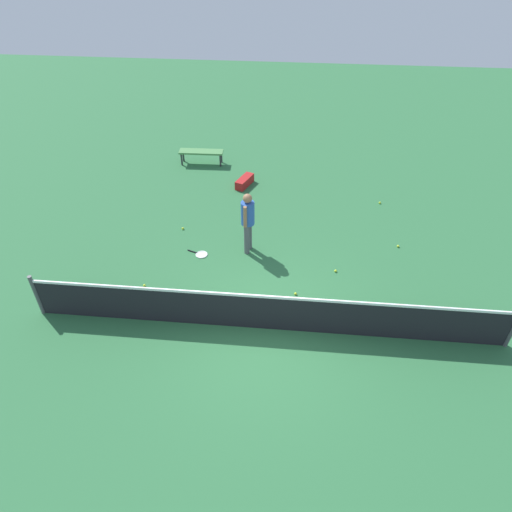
% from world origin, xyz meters
% --- Properties ---
extents(ground_plane, '(40.00, 40.00, 0.00)m').
position_xyz_m(ground_plane, '(0.00, 0.00, 0.00)').
color(ground_plane, '#2D6B3D').
extents(court_net, '(10.09, 0.09, 1.07)m').
position_xyz_m(court_net, '(0.00, 0.00, 0.50)').
color(court_net, '#4C4C51').
rests_on(court_net, ground_plane).
extents(player_near_side, '(0.40, 0.53, 1.70)m').
position_xyz_m(player_near_side, '(0.68, -2.72, 1.01)').
color(player_near_side, '#595960').
rests_on(player_near_side, ground_plane).
extents(tennis_racket_near_player, '(0.61, 0.40, 0.03)m').
position_xyz_m(tennis_racket_near_player, '(1.89, -2.41, 0.01)').
color(tennis_racket_near_player, white).
rests_on(tennis_racket_near_player, ground_plane).
extents(tennis_ball_near_player, '(0.07, 0.07, 0.07)m').
position_xyz_m(tennis_ball_near_player, '(2.60, -3.49, 0.03)').
color(tennis_ball_near_player, '#C6E033').
rests_on(tennis_ball_near_player, ground_plane).
extents(tennis_ball_by_net, '(0.07, 0.07, 0.07)m').
position_xyz_m(tennis_ball_by_net, '(-3.05, -5.39, 0.03)').
color(tennis_ball_by_net, '#C6E033').
rests_on(tennis_ball_by_net, ground_plane).
extents(tennis_ball_midcourt, '(0.07, 0.07, 0.07)m').
position_xyz_m(tennis_ball_midcourt, '(2.99, -1.06, 0.03)').
color(tennis_ball_midcourt, '#C6E033').
rests_on(tennis_ball_midcourt, ground_plane).
extents(tennis_ball_baseline, '(0.07, 0.07, 0.07)m').
position_xyz_m(tennis_ball_baseline, '(-3.28, -3.23, 0.03)').
color(tennis_ball_baseline, '#C6E033').
rests_on(tennis_ball_baseline, ground_plane).
extents(tennis_ball_stray_left, '(0.07, 0.07, 0.07)m').
position_xyz_m(tennis_ball_stray_left, '(-0.61, -1.12, 0.03)').
color(tennis_ball_stray_left, '#C6E033').
rests_on(tennis_ball_stray_left, ground_plane).
extents(tennis_ball_stray_right, '(0.07, 0.07, 0.07)m').
position_xyz_m(tennis_ball_stray_right, '(-1.58, -2.04, 0.03)').
color(tennis_ball_stray_right, '#C6E033').
rests_on(tennis_ball_stray_right, ground_plane).
extents(courtside_bench, '(1.51, 0.44, 0.48)m').
position_xyz_m(courtside_bench, '(2.81, -7.46, 0.42)').
color(courtside_bench, '#4C8C4C').
rests_on(courtside_bench, ground_plane).
extents(equipment_bag, '(0.55, 0.85, 0.28)m').
position_xyz_m(equipment_bag, '(1.15, -6.13, 0.14)').
color(equipment_bag, '#B21E1E').
rests_on(equipment_bag, ground_plane).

